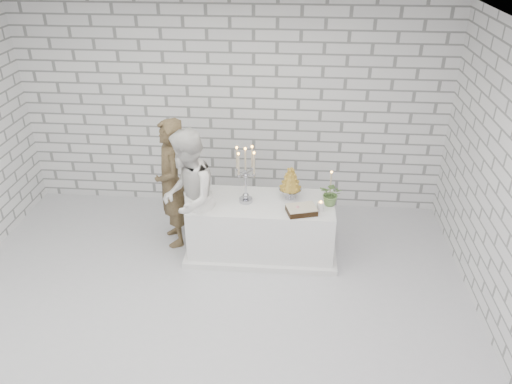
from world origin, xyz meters
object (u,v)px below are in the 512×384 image
bride (188,199)px  candelabra (246,175)px  groom (172,183)px  croquembouche (290,183)px  cake_table (262,227)px

bride → candelabra: 0.75m
candelabra → groom: bearing=169.0°
croquembouche → candelabra: bearing=-166.2°
groom → bride: 0.49m
groom → croquembouche: (1.52, -0.06, 0.11)m
groom → candelabra: groom is taller
candelabra → croquembouche: candelabra is taller
candelabra → croquembouche: bearing=13.8°
cake_table → bride: (-0.88, -0.21, 0.50)m
cake_table → groom: (-1.17, 0.18, 0.49)m
groom → candelabra: 1.02m
candelabra → croquembouche: 0.58m
croquembouche → bride: bearing=-164.8°
cake_table → groom: size_ratio=1.04×
bride → candelabra: (0.68, 0.20, 0.24)m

